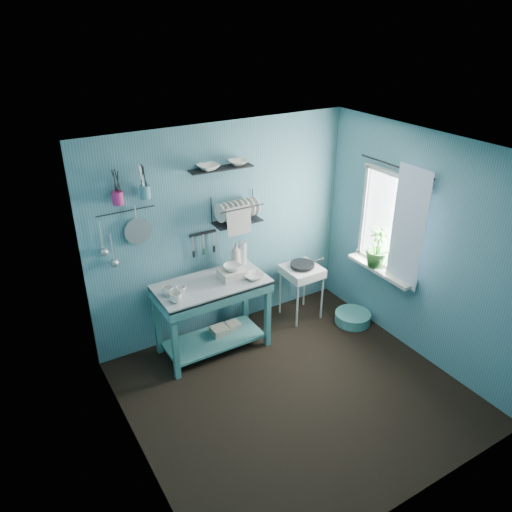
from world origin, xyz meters
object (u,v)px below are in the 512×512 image
hotplate_stand (301,292)px  potted_plant (378,248)px  colander (138,231)px  mug_mid (181,291)px  utensil_cup_magenta (118,198)px  floor_basin (353,318)px  wash_tub (232,274)px  frying_pan (302,265)px  water_bottle (243,253)px  soap_bottle (236,255)px  storage_tin_small (233,330)px  utensil_cup_teal (145,192)px  dish_rack (237,209)px  mug_right (168,291)px  storage_tin_large (220,335)px  work_counter (213,317)px  mug_left (176,298)px

hotplate_stand → potted_plant: (0.61, -0.62, 0.72)m
colander → potted_plant: bearing=-20.1°
mug_mid → utensil_cup_magenta: bearing=138.1°
hotplate_stand → floor_basin: size_ratio=1.57×
hotplate_stand → wash_tub: bearing=171.9°
mug_mid → frying_pan: (1.64, 0.11, -0.18)m
water_bottle → potted_plant: 1.57m
soap_bottle → floor_basin: soap_bottle is taller
mug_mid → water_bottle: size_ratio=0.36×
water_bottle → storage_tin_small: bearing=-147.5°
soap_bottle → utensil_cup_teal: bearing=172.6°
dish_rack → utensil_cup_teal: 1.08m
water_bottle → frying_pan: (0.74, -0.17, -0.28)m
colander → mug_right: bearing=-68.3°
wash_tub → frying_pan: bearing=3.9°
frying_pan → storage_tin_large: bearing=179.9°
dish_rack → potted_plant: size_ratio=1.14×
wash_tub → water_bottle: 0.37m
dish_rack → storage_tin_large: dish_rack is taller
wash_tub → potted_plant: 1.72m
work_counter → storage_tin_large: size_ratio=5.61×
work_counter → mug_right: bearing=-175.8°
work_counter → soap_bottle: size_ratio=4.13×
work_counter → frying_pan: 1.30m
soap_bottle → storage_tin_small: size_ratio=1.49×
mug_right → utensil_cup_teal: (-0.03, 0.32, 0.99)m
water_bottle → storage_tin_small: (-0.22, -0.14, -0.91)m
wash_tub → soap_bottle: (0.17, 0.22, 0.10)m
mug_right → storage_tin_small: bearing=5.7°
mug_mid → wash_tub: 0.63m
mug_left → mug_right: same height
utensil_cup_magenta → soap_bottle: bearing=-5.7°
potted_plant → soap_bottle: bearing=152.1°
frying_pan → dish_rack: 1.14m
soap_bottle → floor_basin: (1.32, -0.62, -0.96)m
mug_mid → floor_basin: mug_mid is taller
wash_tub → dish_rack: size_ratio=0.51×
hotplate_stand → potted_plant: potted_plant is taller
frying_pan → potted_plant: bearing=-45.2°
water_bottle → hotplate_stand: 1.01m
utensil_cup_magenta → frying_pan: bearing=-7.6°
mug_mid → colander: 0.76m
potted_plant → floor_basin: potted_plant is taller
storage_tin_large → utensil_cup_teal: bearing=156.6°
storage_tin_large → work_counter: bearing=-153.4°
mug_right → utensil_cup_magenta: bearing=133.6°
utensil_cup_magenta → wash_tub: bearing=-18.0°
mug_right → storage_tin_large: 1.01m
storage_tin_large → water_bottle: bearing=22.0°
mug_left → utensil_cup_magenta: utensil_cup_magenta is taller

